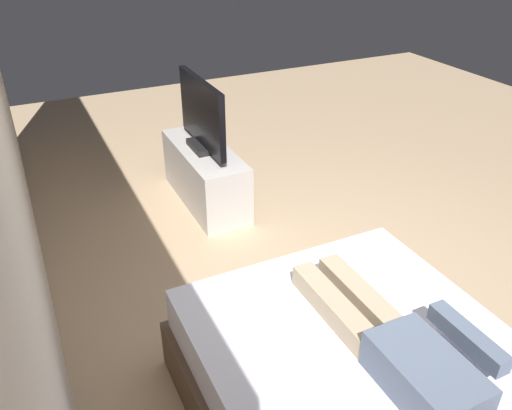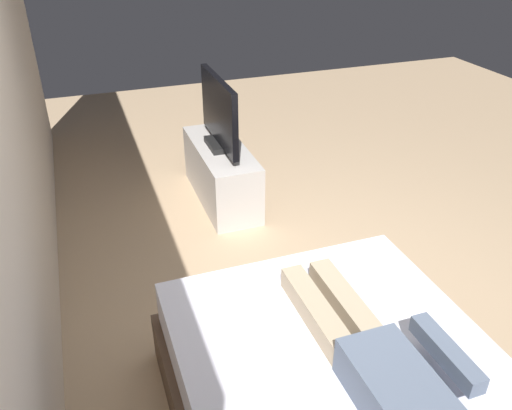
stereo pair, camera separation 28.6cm
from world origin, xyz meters
name	(u,v)px [view 1 (the left image)]	position (x,y,z in m)	size (l,w,h in m)	color
ground_plane	(315,303)	(0.00, 0.00, 0.00)	(10.00, 10.00, 0.00)	tan
person	(406,354)	(-1.05, 0.23, 0.62)	(1.26, 0.46, 0.18)	slate
remote	(450,317)	(-0.89, -0.18, 0.55)	(0.15, 0.04, 0.02)	black
tv_stand	(205,175)	(1.58, 0.15, 0.25)	(1.10, 0.40, 0.50)	#B7B2AD
tv	(202,116)	(1.58, 0.15, 0.78)	(0.88, 0.20, 0.59)	black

